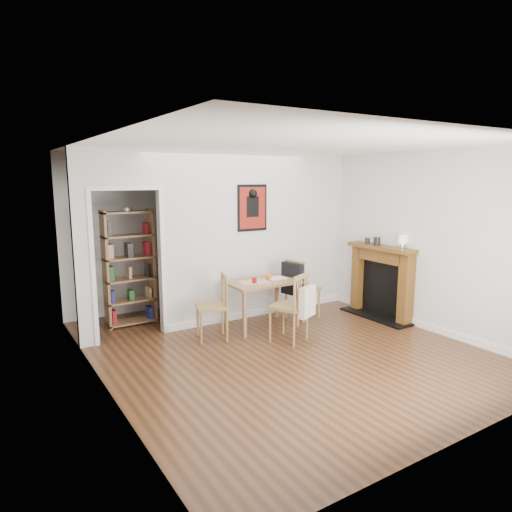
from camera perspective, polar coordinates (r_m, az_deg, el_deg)
ground at (r=6.16m, az=2.97°, el=-11.30°), size 5.20×5.20×0.00m
room_shell at (r=7.00m, az=-2.60°, el=2.25°), size 5.20×5.20×5.20m
dining_table at (r=6.78m, az=0.72°, el=-3.83°), size 1.03×0.66×0.70m
chair_left at (r=6.34m, az=-5.54°, el=-6.37°), size 0.58×0.58×0.91m
chair_right at (r=7.25m, az=5.75°, el=-3.98°), size 0.61×0.55×0.96m
chair_front at (r=6.25m, az=4.24°, el=-6.34°), size 0.63×0.66×0.95m
bookshelf at (r=7.12m, az=-15.56°, el=-1.52°), size 0.74×0.29×1.75m
fireplace at (r=7.55m, az=15.44°, el=-2.79°), size 0.45×1.25×1.16m
red_glass at (r=6.60m, az=-0.20°, el=-3.06°), size 0.07×0.07×0.09m
orange_fruit at (r=6.86m, az=1.61°, el=-2.56°), size 0.09×0.09×0.09m
placemat at (r=6.68m, az=-0.23°, el=-3.27°), size 0.47×0.39×0.00m
notebook at (r=6.91m, az=2.58°, el=-2.79°), size 0.28×0.21×0.01m
mantel_lamp at (r=7.23m, az=17.85°, el=1.90°), size 0.13×0.13×0.20m
ceramic_jar_a at (r=7.43m, az=14.88°, el=1.80°), size 0.11×0.11×0.13m
ceramic_jar_b at (r=7.55m, az=13.76°, el=1.85°), size 0.08×0.08×0.10m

